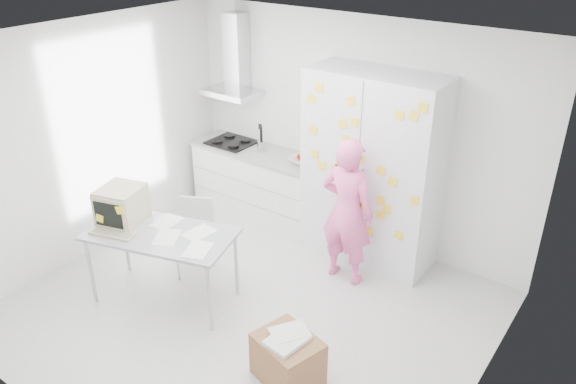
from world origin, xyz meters
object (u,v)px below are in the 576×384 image
Objects in this scene: person at (347,212)px; desk at (135,218)px; cardboard_box at (288,358)px; chair at (196,232)px.

person is 2.19m from desk.
chair is at bearing 157.12° from cardboard_box.
chair is (0.19, 0.63, -0.40)m from desk.
desk is at bearing -135.32° from chair.
desk is 0.77m from chair.
desk is at bearing 176.04° from cardboard_box.
desk is 1.87× the size of chair.
chair is (-1.43, -0.85, -0.34)m from person.
person is at bearing 2.59° from chair.
chair is at bearing 30.10° from person.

